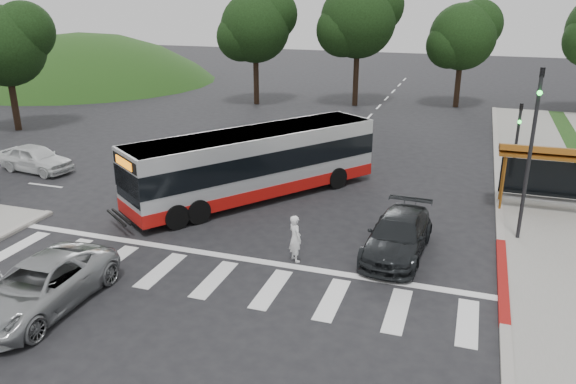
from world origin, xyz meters
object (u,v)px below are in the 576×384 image
at_px(dark_sedan, 398,236).
at_px(silver_suv_south, 39,286).
at_px(transit_bus, 255,165).
at_px(pedestrian, 295,238).

xyz_separation_m(dark_sedan, silver_suv_south, (-9.53, -7.13, 0.02)).
height_order(transit_bus, dark_sedan, transit_bus).
height_order(transit_bus, silver_suv_south, transit_bus).
relative_size(transit_bus, dark_sedan, 2.46).
height_order(pedestrian, dark_sedan, pedestrian).
distance_m(pedestrian, silver_suv_south, 8.25).
height_order(transit_bus, pedestrian, transit_bus).
distance_m(pedestrian, dark_sedan, 3.73).
bearing_deg(dark_sedan, transit_bus, 154.53).
xyz_separation_m(transit_bus, dark_sedan, (7.01, -3.86, -0.84)).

